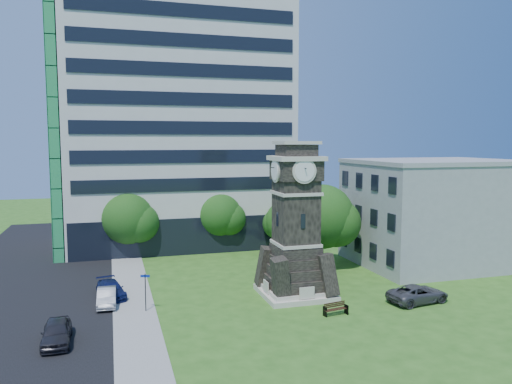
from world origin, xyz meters
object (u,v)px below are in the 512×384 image
object	(u,v)px
park_bench	(335,308)
car_east_lot	(418,294)
car_street_mid	(107,297)
car_street_south	(57,332)
car_street_north	(111,289)
clock_tower	(296,230)
street_sign	(145,288)

from	to	relation	value
park_bench	car_east_lot	bearing A→B (deg)	-4.06
car_street_mid	car_street_south	bearing A→B (deg)	-112.50
car_street_south	car_east_lot	size ratio (longest dim) A/B	0.86
car_street_south	park_bench	world-z (taller)	car_street_south
car_street_mid	car_street_north	distance (m)	1.95
car_street_north	car_street_mid	bearing A→B (deg)	-111.29
clock_tower	car_east_lot	distance (m)	10.44
park_bench	car_street_mid	bearing A→B (deg)	146.42
car_street_mid	car_east_lot	xyz separation A→B (m)	(22.72, -5.98, 0.04)
car_street_mid	street_sign	size ratio (longest dim) A/B	1.39
car_east_lot	clock_tower	bearing A→B (deg)	54.28
car_street_mid	street_sign	xyz separation A→B (m)	(2.70, -2.27, 1.11)
car_street_south	car_street_north	size ratio (longest dim) A/B	0.97
car_street_south	car_east_lot	xyz separation A→B (m)	(25.59, 0.56, -0.04)
car_street_south	car_east_lot	world-z (taller)	car_street_south
clock_tower	car_street_south	bearing A→B (deg)	-164.22
car_east_lot	street_sign	size ratio (longest dim) A/B	1.74
car_east_lot	street_sign	distance (m)	20.38
car_street_north	car_east_lot	distance (m)	23.76
park_bench	street_sign	xyz separation A→B (m)	(-12.79, 4.46, 1.27)
car_street_north	street_sign	world-z (taller)	street_sign
clock_tower	car_east_lot	size ratio (longest dim) A/B	2.52
clock_tower	street_sign	world-z (taller)	clock_tower
car_east_lot	car_street_south	bearing A→B (deg)	83.03
clock_tower	car_street_north	bearing A→B (deg)	165.76
car_street_mid	street_sign	bearing A→B (deg)	-38.83
car_street_south	street_sign	distance (m)	7.10
car_east_lot	street_sign	bearing A→B (deg)	71.29
car_street_south	car_street_mid	distance (m)	7.14
street_sign	car_street_north	bearing A→B (deg)	137.12
car_street_south	street_sign	world-z (taller)	street_sign
car_street_south	car_street_mid	world-z (taller)	car_street_south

